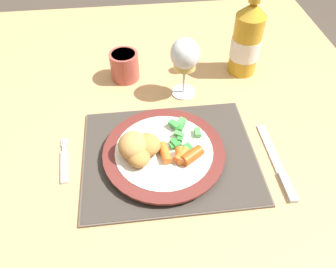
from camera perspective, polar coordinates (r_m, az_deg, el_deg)
ground_plane at (r=1.44m, az=-2.67°, el=-17.28°), size 6.00×6.00×0.00m
dining_table at (r=0.90m, az=-4.11°, el=1.28°), size 1.21×1.10×0.74m
placemat at (r=0.71m, az=0.28°, el=-3.75°), size 0.37×0.30×0.01m
dinner_plate at (r=0.70m, az=-0.71°, el=-3.29°), size 0.26×0.26×0.02m
breaded_croquettes at (r=0.67m, az=-5.30°, el=-2.34°), size 0.10×0.10×0.05m
green_beans_pile at (r=0.71m, az=2.36°, el=-0.24°), size 0.07×0.11×0.02m
glazed_carrots at (r=0.67m, az=2.31°, el=-3.64°), size 0.09×0.06×0.02m
fork at (r=0.74m, az=-17.62°, el=-4.85°), size 0.03×0.13×0.01m
table_knife at (r=0.73m, az=18.71°, el=-5.47°), size 0.02×0.21×0.01m
wine_glass at (r=0.80m, az=2.97°, el=13.27°), size 0.07×0.07×0.16m
bottle at (r=0.92m, az=13.56°, el=15.73°), size 0.08×0.08×0.26m
drinking_cup at (r=0.90m, az=-7.59°, el=11.79°), size 0.08×0.08×0.08m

